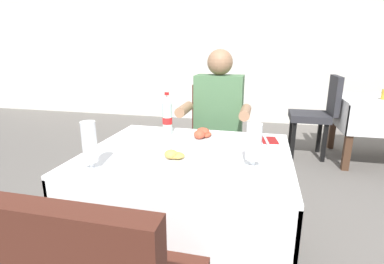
# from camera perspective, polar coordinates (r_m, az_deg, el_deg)

# --- Properties ---
(back_wall) EXTENTS (11.00, 0.12, 2.92)m
(back_wall) POSITION_cam_1_polar(r_m,az_deg,el_deg) (5.30, 10.72, 17.73)
(back_wall) COLOR silver
(back_wall) RESTS_ON ground
(main_dining_table) EXTENTS (1.07, 0.90, 0.73)m
(main_dining_table) POSITION_cam_1_polar(r_m,az_deg,el_deg) (1.63, -0.84, -9.47)
(main_dining_table) COLOR white
(main_dining_table) RESTS_ON ground
(chair_far_diner_seat) EXTENTS (0.44, 0.50, 0.97)m
(chair_far_diner_seat) POSITION_cam_1_polar(r_m,az_deg,el_deg) (2.40, 4.16, -1.26)
(chair_far_diner_seat) COLOR #4C2319
(chair_far_diner_seat) RESTS_ON ground
(seated_diner_far) EXTENTS (0.50, 0.46, 1.26)m
(seated_diner_far) POSITION_cam_1_polar(r_m,az_deg,el_deg) (2.25, 4.96, 1.69)
(seated_diner_far) COLOR #282D42
(seated_diner_far) RESTS_ON ground
(plate_near_camera) EXTENTS (0.25, 0.25, 0.06)m
(plate_near_camera) POSITION_cam_1_polar(r_m,az_deg,el_deg) (1.43, -3.98, -5.05)
(plate_near_camera) COLOR white
(plate_near_camera) RESTS_ON main_dining_table
(plate_far_diner) EXTENTS (0.25, 0.25, 0.06)m
(plate_far_diner) POSITION_cam_1_polar(r_m,az_deg,el_deg) (1.76, 1.64, -0.84)
(plate_far_diner) COLOR white
(plate_far_diner) RESTS_ON main_dining_table
(beer_glass_left) EXTENTS (0.07, 0.07, 0.22)m
(beer_glass_left) POSITION_cam_1_polar(r_m,az_deg,el_deg) (1.38, -19.27, -2.50)
(beer_glass_left) COLOR white
(beer_glass_left) RESTS_ON main_dining_table
(beer_glass_middle) EXTENTS (0.07, 0.07, 0.20)m
(beer_glass_middle) POSITION_cam_1_polar(r_m,az_deg,el_deg) (1.37, 11.90, -2.46)
(beer_glass_middle) COLOR white
(beer_glass_middle) RESTS_ON main_dining_table
(cola_bottle_primary) EXTENTS (0.06, 0.06, 0.27)m
(cola_bottle_primary) POSITION_cam_1_polar(r_m,az_deg,el_deg) (1.86, -4.83, 3.12)
(cola_bottle_primary) COLOR silver
(cola_bottle_primary) RESTS_ON main_dining_table
(napkin_cutlery_set) EXTENTS (0.19, 0.20, 0.01)m
(napkin_cutlery_set) POSITION_cam_1_polar(r_m,az_deg,el_deg) (1.79, 13.51, -1.49)
(napkin_cutlery_set) COLOR maroon
(napkin_cutlery_set) RESTS_ON main_dining_table
(background_dining_table) EXTENTS (0.82, 0.87, 0.73)m
(background_dining_table) POSITION_cam_1_polar(r_m,az_deg,el_deg) (3.90, 32.24, 2.87)
(background_dining_table) COLOR white
(background_dining_table) RESTS_ON ground
(background_chair_left) EXTENTS (0.50, 0.44, 0.97)m
(background_chair_left) POSITION_cam_1_polar(r_m,az_deg,el_deg) (3.75, 23.27, 3.71)
(background_chair_left) COLOR #2D2D33
(background_chair_left) RESTS_ON ground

